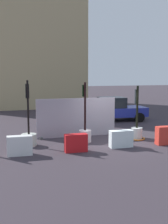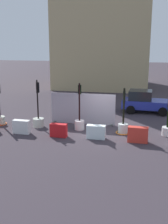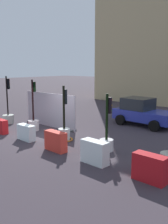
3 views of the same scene
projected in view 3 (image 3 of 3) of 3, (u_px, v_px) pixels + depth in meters
The scene contains 13 objects.
ground_plane at pixel (46, 135), 13.70m from camera, with size 120.00×120.00×0.00m, color #372F36.
traffic_light_1 at pixel (8, 116), 16.47m from camera, with size 0.72×0.72×3.05m.
traffic_light_2 at pixel (34, 121), 14.63m from camera, with size 0.61×0.61×2.94m.
traffic_light_3 at pixel (64, 131), 12.74m from camera, with size 0.86×0.86×2.75m.
traffic_light_4 at pixel (107, 138), 11.13m from camera, with size 0.61×0.61×2.53m.
construction_barrier_2 at pixel (1, 126), 14.08m from camera, with size 0.99×0.39×0.77m.
construction_barrier_3 at pixel (26, 132), 12.76m from camera, with size 1.07×0.44×0.78m.
construction_barrier_4 at pixel (56, 141), 11.14m from camera, with size 1.11×0.43×0.87m.
construction_barrier_5 at pixel (95, 152), 9.68m from camera, with size 1.12×0.47×0.90m.
construction_barrier_6 at pixel (150, 168), 8.17m from camera, with size 1.11×0.48×0.90m.
car_blue_estate at pixel (143, 112), 15.96m from camera, with size 3.89×2.32×1.69m.
building_main_facade at pixel (161, 28), 27.14m from camera, with size 11.07×9.56×15.25m.
site_fence_panel at pixel (50, 111), 15.55m from camera, with size 4.32×0.50×2.06m.
Camera 3 is at (10.35, -8.53, 3.69)m, focal length 40.76 mm.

